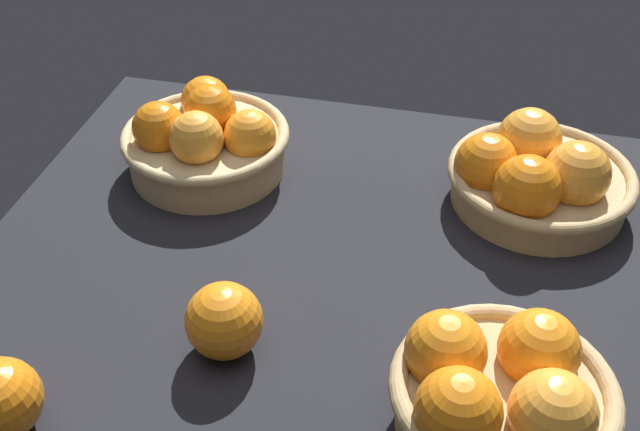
% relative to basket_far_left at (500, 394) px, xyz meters
% --- Properties ---
extents(market_tray, '(0.84, 0.72, 0.03)m').
position_rel_basket_far_left_xyz_m(market_tray, '(0.20, -0.19, -0.06)').
color(market_tray, black).
rests_on(market_tray, ground).
extents(basket_far_left, '(0.21, 0.21, 0.11)m').
position_rel_basket_far_left_xyz_m(basket_far_left, '(0.00, 0.00, 0.00)').
color(basket_far_left, tan).
rests_on(basket_far_left, market_tray).
extents(basket_near_right, '(0.22, 0.22, 0.12)m').
position_rel_basket_far_left_xyz_m(basket_near_right, '(0.41, -0.34, -0.00)').
color(basket_near_right, tan).
rests_on(basket_near_right, market_tray).
extents(basket_near_left, '(0.24, 0.24, 0.11)m').
position_rel_basket_far_left_xyz_m(basket_near_left, '(-0.03, -0.36, -0.01)').
color(basket_near_left, tan).
rests_on(basket_near_left, market_tray).
extents(loose_orange_front_gap, '(0.08, 0.08, 0.08)m').
position_rel_basket_far_left_xyz_m(loose_orange_front_gap, '(0.45, 0.10, -0.01)').
color(loose_orange_front_gap, orange).
rests_on(loose_orange_front_gap, market_tray).
extents(loose_orange_back_gap, '(0.08, 0.08, 0.08)m').
position_rel_basket_far_left_xyz_m(loose_orange_back_gap, '(0.28, -0.04, -0.01)').
color(loose_orange_back_gap, orange).
rests_on(loose_orange_back_gap, market_tray).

